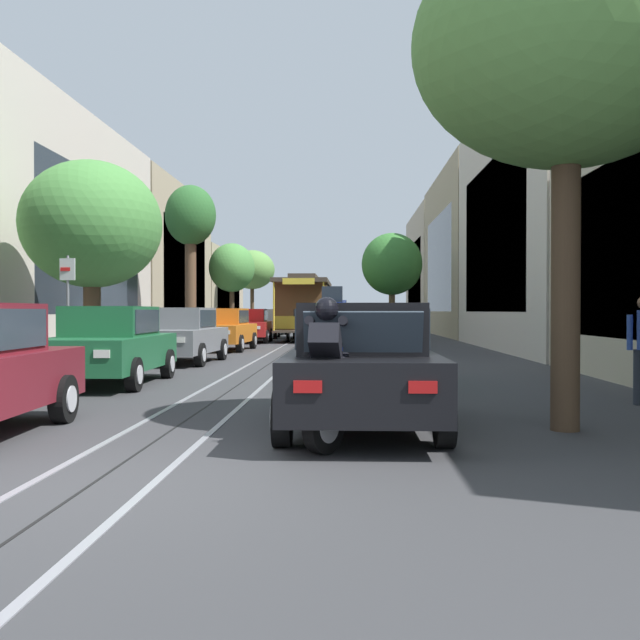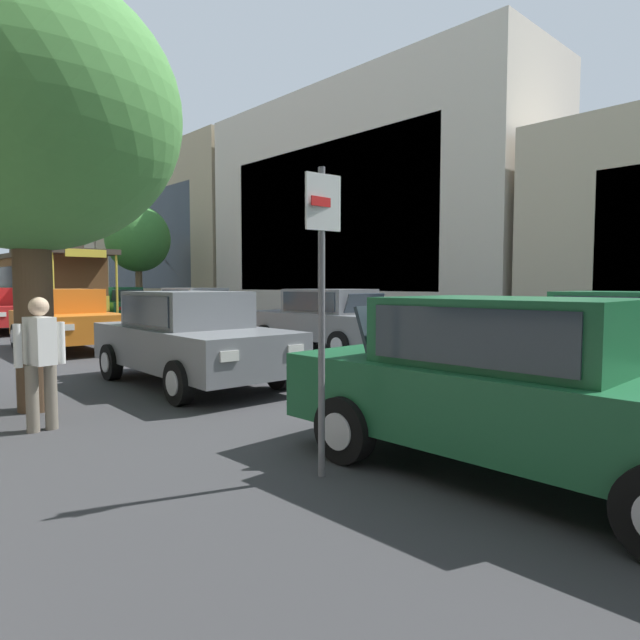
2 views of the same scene
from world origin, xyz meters
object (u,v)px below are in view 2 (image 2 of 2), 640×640
at_px(pedestrian_crossing_far, 40,356).
at_px(parked_car_red_fifth_left, 1,310).
at_px(parked_car_green_second_left, 518,386).
at_px(parked_car_silver_fourth_right, 193,310).
at_px(parked_car_orange_fourth_left, 65,319).
at_px(parked_car_green_second_right, 620,339).
at_px(parked_car_grey_mid_right, 326,319).
at_px(cable_car_trolley, 46,285).
at_px(street_sign_post, 322,287).
at_px(street_tree_kerb_left_second, 27,116).
at_px(parked_car_green_fifth_right, 116,305).
at_px(street_tree_kerb_right_second, 138,239).
at_px(parked_car_grey_mid_left, 190,337).

bearing_deg(pedestrian_crossing_far, parked_car_red_fifth_left, 79.01).
relative_size(parked_car_green_second_left, parked_car_silver_fourth_right, 1.00).
xyz_separation_m(parked_car_green_second_left, parked_car_orange_fourth_left, (0.17, 12.42, 0.00)).
distance_m(parked_car_green_second_left, parked_car_green_second_right, 5.26).
xyz_separation_m(parked_car_grey_mid_right, cable_car_trolley, (-2.38, 14.75, 0.86)).
distance_m(parked_car_silver_fourth_right, pedestrian_crossing_far, 12.65).
bearing_deg(parked_car_green_second_right, parked_car_orange_fourth_left, 113.45).
height_order(parked_car_grey_mid_right, pedestrian_crossing_far, parked_car_grey_mid_right).
xyz_separation_m(parked_car_green_second_left, parked_car_green_second_right, (5.20, 0.82, 0.00)).
bearing_deg(street_sign_post, parked_car_silver_fourth_right, 64.33).
height_order(parked_car_grey_mid_right, street_tree_kerb_left_second, street_tree_kerb_left_second).
bearing_deg(street_sign_post, parked_car_green_fifth_right, 72.27).
relative_size(parked_car_orange_fourth_left, street_sign_post, 1.63).
relative_size(street_tree_kerb_left_second, street_tree_kerb_right_second, 1.03).
xyz_separation_m(parked_car_red_fifth_left, parked_car_green_fifth_right, (4.76, 1.55, 0.00)).
distance_m(parked_car_green_second_left, parked_car_grey_mid_right, 9.18).
bearing_deg(parked_car_green_second_left, street_tree_kerb_right_second, 72.92).
distance_m(parked_car_grey_mid_right, parked_car_silver_fourth_right, 6.77).
height_order(street_tree_kerb_left_second, pedestrian_crossing_far, street_tree_kerb_left_second).
relative_size(parked_car_grey_mid_left, parked_car_green_second_right, 1.01).
bearing_deg(parked_car_green_second_right, cable_car_trolley, 96.78).
bearing_deg(street_tree_kerb_left_second, parked_car_red_fifth_left, 79.16).
relative_size(parked_car_green_second_left, parked_car_orange_fourth_left, 0.99).
distance_m(parked_car_red_fifth_left, street_sign_post, 18.18).
distance_m(parked_car_red_fifth_left, pedestrian_crossing_far, 15.06).
xyz_separation_m(parked_car_green_second_left, parked_car_grey_mid_right, (5.01, 7.69, 0.00)).
bearing_deg(parked_car_orange_fourth_left, parked_car_green_second_right, -66.55).
relative_size(parked_car_grey_mid_left, parked_car_silver_fourth_right, 1.01).
distance_m(parked_car_grey_mid_left, parked_car_green_fifth_right, 15.66).
xyz_separation_m(parked_car_grey_mid_right, parked_car_green_fifth_right, (-0.05, 13.11, 0.00)).
xyz_separation_m(parked_car_silver_fourth_right, street_tree_kerb_left_second, (-7.48, -8.83, 3.10)).
height_order(parked_car_orange_fourth_left, street_sign_post, street_sign_post).
height_order(parked_car_red_fifth_left, parked_car_grey_mid_right, same).
distance_m(parked_car_red_fifth_left, parked_car_grey_mid_right, 12.51).
xyz_separation_m(parked_car_grey_mid_right, street_tree_kerb_left_second, (-7.41, -2.06, 3.10)).
distance_m(parked_car_red_fifth_left, street_tree_kerb_right_second, 8.62).
height_order(parked_car_green_second_left, parked_car_grey_mid_right, same).
relative_size(parked_car_silver_fourth_right, street_sign_post, 1.62).
height_order(parked_car_grey_mid_left, cable_car_trolley, cable_car_trolley).
height_order(parked_car_red_fifth_left, pedestrian_crossing_far, parked_car_red_fifth_left).
xyz_separation_m(parked_car_silver_fourth_right, parked_car_green_fifth_right, (-0.12, 6.34, 0.00)).
relative_size(parked_car_grey_mid_right, pedestrian_crossing_far, 2.83).
bearing_deg(parked_car_silver_fourth_right, pedestrian_crossing_far, -127.76).
bearing_deg(parked_car_grey_mid_right, street_tree_kerb_left_second, -164.45).
xyz_separation_m(parked_car_orange_fourth_left, street_tree_kerb_left_second, (-2.57, -6.79, 3.10)).
distance_m(parked_car_silver_fourth_right, cable_car_trolley, 8.40).
xyz_separation_m(parked_car_green_fifth_right, street_tree_kerb_left_second, (-7.36, -15.17, 3.10)).
relative_size(parked_car_green_fifth_right, street_tree_kerb_left_second, 0.77).
xyz_separation_m(parked_car_grey_mid_left, parked_car_green_fifth_right, (4.87, 14.88, 0.00)).
bearing_deg(parked_car_red_fifth_left, street_tree_kerb_left_second, -100.84).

